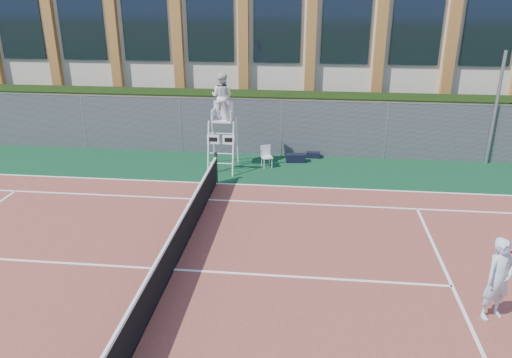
# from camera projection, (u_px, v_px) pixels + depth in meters

# --- Properties ---
(ground) EXTENTS (120.00, 120.00, 0.00)m
(ground) POSITION_uv_depth(u_px,v_px,m) (174.00, 271.00, 11.83)
(ground) COLOR #233814
(apron) EXTENTS (36.00, 20.00, 0.01)m
(apron) POSITION_uv_depth(u_px,v_px,m) (184.00, 250.00, 12.76)
(apron) COLOR #0D3C1F
(apron) RESTS_ON ground
(tennis_court) EXTENTS (23.77, 10.97, 0.02)m
(tennis_court) POSITION_uv_depth(u_px,v_px,m) (174.00, 270.00, 11.83)
(tennis_court) COLOR brown
(tennis_court) RESTS_ON apron
(tennis_net) EXTENTS (0.10, 11.30, 1.10)m
(tennis_net) POSITION_uv_depth(u_px,v_px,m) (172.00, 251.00, 11.64)
(tennis_net) COLOR black
(tennis_net) RESTS_ON ground
(fence) EXTENTS (40.00, 0.06, 2.20)m
(fence) POSITION_uv_depth(u_px,v_px,m) (231.00, 127.00, 19.57)
(fence) COLOR #595E60
(fence) RESTS_ON ground
(hedge) EXTENTS (40.00, 1.40, 2.20)m
(hedge) POSITION_uv_depth(u_px,v_px,m) (235.00, 119.00, 20.68)
(hedge) COLOR black
(hedge) RESTS_ON ground
(building) EXTENTS (45.00, 10.60, 8.22)m
(building) POSITION_uv_depth(u_px,v_px,m) (256.00, 27.00, 26.91)
(building) COLOR beige
(building) RESTS_ON ground
(steel_pole) EXTENTS (0.12, 0.12, 4.18)m
(steel_pole) POSITION_uv_depth(u_px,v_px,m) (496.00, 109.00, 18.12)
(steel_pole) COLOR #9EA0A5
(steel_pole) RESTS_ON ground
(umpire_chair) EXTENTS (0.98, 1.51, 3.53)m
(umpire_chair) POSITION_uv_depth(u_px,v_px,m) (222.00, 99.00, 17.40)
(umpire_chair) COLOR white
(umpire_chair) RESTS_ON ground
(plastic_chair) EXTENTS (0.49, 0.49, 0.80)m
(plastic_chair) POSITION_uv_depth(u_px,v_px,m) (266.00, 155.00, 18.34)
(plastic_chair) COLOR silver
(plastic_chair) RESTS_ON apron
(sports_bag_near) EXTENTS (0.76, 0.38, 0.31)m
(sports_bag_near) POSITION_uv_depth(u_px,v_px,m) (296.00, 158.00, 18.93)
(sports_bag_near) COLOR black
(sports_bag_near) RESTS_ON apron
(sports_bag_far) EXTENTS (0.55, 0.26, 0.22)m
(sports_bag_far) POSITION_uv_depth(u_px,v_px,m) (313.00, 155.00, 19.41)
(sports_bag_far) COLOR black
(sports_bag_far) RESTS_ON apron
(tennis_player) EXTENTS (1.04, 0.78, 1.78)m
(tennis_player) POSITION_uv_depth(u_px,v_px,m) (499.00, 279.00, 9.84)
(tennis_player) COLOR silver
(tennis_player) RESTS_ON tennis_court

